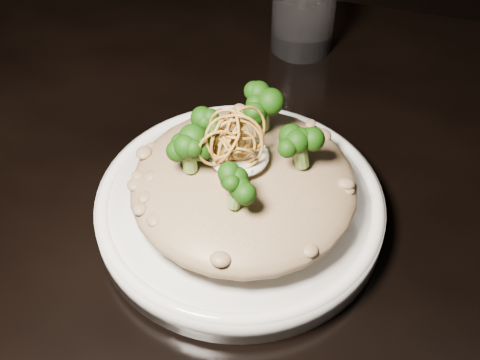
% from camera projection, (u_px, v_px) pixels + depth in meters
% --- Properties ---
extents(table, '(1.10, 0.80, 0.75)m').
position_uv_depth(table, '(314.00, 280.00, 0.70)').
color(table, black).
rests_on(table, ground).
extents(plate, '(0.27, 0.27, 0.03)m').
position_uv_depth(plate, '(240.00, 209.00, 0.63)').
color(plate, white).
rests_on(plate, table).
extents(risotto, '(0.21, 0.21, 0.05)m').
position_uv_depth(risotto, '(244.00, 185.00, 0.61)').
color(risotto, brown).
rests_on(risotto, plate).
extents(broccoli, '(0.11, 0.11, 0.04)m').
position_uv_depth(broccoli, '(242.00, 146.00, 0.58)').
color(broccoli, black).
rests_on(broccoli, risotto).
extents(cheese, '(0.05, 0.05, 0.02)m').
position_uv_depth(cheese, '(239.00, 156.00, 0.59)').
color(cheese, silver).
rests_on(cheese, risotto).
extents(shallots, '(0.05, 0.05, 0.03)m').
position_uv_depth(shallots, '(234.00, 139.00, 0.57)').
color(shallots, brown).
rests_on(shallots, cheese).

